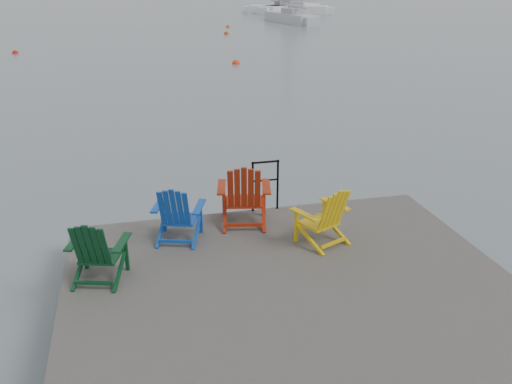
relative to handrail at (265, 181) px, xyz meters
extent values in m
plane|color=slate|center=(-0.25, -2.45, -1.04)|extent=(400.00, 400.00, 0.00)
cube|color=#282623|center=(-0.25, -2.45, -0.64)|extent=(6.00, 5.00, 0.20)
cylinder|color=black|center=(-2.95, -0.25, -1.34)|extent=(0.26, 0.26, 1.20)
cylinder|color=black|center=(-0.25, -0.25, -1.34)|extent=(0.26, 0.26, 1.20)
cylinder|color=black|center=(2.45, -0.25, -1.34)|extent=(0.26, 0.26, 1.20)
cylinder|color=black|center=(-0.22, 0.00, -0.09)|extent=(0.04, 0.04, 0.90)
cylinder|color=black|center=(0.22, 0.00, -0.09)|extent=(0.04, 0.04, 0.90)
cylinder|color=black|center=(0.00, 0.00, 0.34)|extent=(0.48, 0.04, 0.04)
cylinder|color=black|center=(0.00, 0.00, 0.01)|extent=(0.44, 0.03, 0.03)
cube|color=#0A391B|center=(-2.71, -1.62, -0.24)|extent=(0.60, 0.57, 0.04)
cube|color=#0A391B|center=(-2.93, -1.36, -0.28)|extent=(0.06, 0.06, 0.52)
cube|color=#0A391B|center=(-2.37, -1.53, -0.28)|extent=(0.06, 0.06, 0.52)
cube|color=#0A391B|center=(-3.01, -1.55, -0.01)|extent=(0.27, 0.57, 0.03)
cube|color=#0A391B|center=(-2.41, -1.73, -0.01)|extent=(0.27, 0.57, 0.03)
cube|color=#0A391B|center=(-2.80, -1.91, 0.07)|extent=(0.51, 0.36, 0.64)
cube|color=#1046AF|center=(-1.55, -0.70, -0.24)|extent=(0.61, 0.58, 0.04)
cube|color=#1046AF|center=(-1.77, -0.43, -0.28)|extent=(0.06, 0.06, 0.52)
cube|color=#1046AF|center=(-1.21, -0.62, -0.28)|extent=(0.06, 0.06, 0.52)
cube|color=#1046AF|center=(-1.85, -0.61, 0.00)|extent=(0.29, 0.58, 0.03)
cube|color=#1046AF|center=(-1.25, -0.82, 0.00)|extent=(0.29, 0.58, 0.03)
cube|color=#1046AF|center=(-1.64, -0.98, 0.07)|extent=(0.51, 0.37, 0.64)
cube|color=#9D220B|center=(-0.45, -0.35, -0.19)|extent=(0.66, 0.61, 0.04)
cube|color=#9D220B|center=(-0.74, -0.07, -0.24)|extent=(0.06, 0.06, 0.60)
cube|color=#9D220B|center=(-0.08, -0.21, -0.24)|extent=(0.06, 0.06, 0.60)
cube|color=#9D220B|center=(-0.81, -0.30, 0.08)|extent=(0.26, 0.67, 0.03)
cube|color=#9D220B|center=(-0.10, -0.45, 0.08)|extent=(0.26, 0.67, 0.03)
cube|color=#9D220B|center=(-0.52, -0.69, 0.17)|extent=(0.57, 0.38, 0.74)
cube|color=#E0B20C|center=(0.51, -1.31, -0.24)|extent=(0.63, 0.60, 0.04)
cube|color=#E0B20C|center=(0.16, -1.27, -0.28)|extent=(0.06, 0.06, 0.52)
cube|color=#E0B20C|center=(0.70, -1.03, -0.28)|extent=(0.06, 0.06, 0.52)
cube|color=#E0B20C|center=(0.22, -1.46, -0.01)|extent=(0.33, 0.56, 0.03)
cube|color=#E0B20C|center=(0.80, -1.20, -0.01)|extent=(0.33, 0.56, 0.03)
cube|color=#E0B20C|center=(0.63, -1.59, 0.07)|extent=(0.51, 0.40, 0.64)
cube|color=#BCBDC1|center=(12.81, 40.46, -0.79)|extent=(3.21, 7.27, 1.10)
cube|color=#9E9EA3|center=(12.88, 40.11, -0.09)|extent=(1.68, 2.33, 0.55)
cube|color=white|center=(16.46, 52.97, -0.79)|extent=(8.36, 6.97, 1.10)
cube|color=#9E9EA3|center=(16.11, 52.71, -0.09)|extent=(3.04, 2.82, 0.55)
cube|color=white|center=(15.86, 51.39, -0.79)|extent=(8.66, 5.48, 1.10)
cube|color=#9E9EA3|center=(16.25, 51.21, -0.09)|extent=(2.96, 2.45, 0.55)
sphere|color=#F4310E|center=(3.33, 18.80, -1.04)|extent=(0.40, 0.40, 0.40)
sphere|color=red|center=(-8.10, 25.38, -1.04)|extent=(0.36, 0.36, 0.36)
sphere|color=red|center=(5.41, 32.43, -1.04)|extent=(0.38, 0.38, 0.38)
sphere|color=red|center=(6.49, 37.55, -1.04)|extent=(0.34, 0.34, 0.34)
camera|label=1|loc=(-2.18, -8.34, 3.33)|focal=38.00mm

